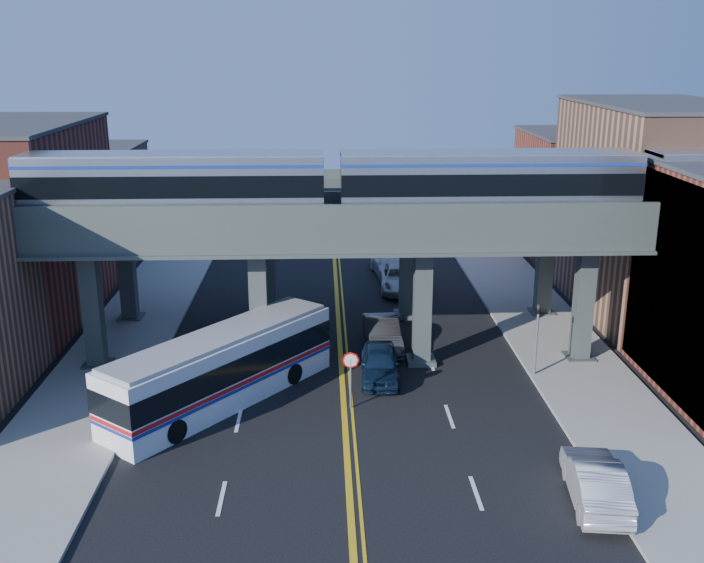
{
  "coord_description": "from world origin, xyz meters",
  "views": [
    {
      "loc": [
        -0.84,
        -28.27,
        15.23
      ],
      "look_at": [
        0.51,
        6.95,
        4.6
      ],
      "focal_mm": 40.0,
      "sensor_mm": 36.0,
      "label": 1
    }
  ],
  "objects_px": {
    "traffic_signal": "(537,332)",
    "car_lane_c": "(400,278)",
    "transit_bus": "(222,369)",
    "car_lane_b": "(382,333)",
    "stop_sign": "(351,371)",
    "car_lane_d": "(393,264)",
    "car_parked_curb": "(595,481)",
    "transit_train": "(488,182)",
    "car_lane_a": "(380,364)"
  },
  "relations": [
    {
      "from": "transit_bus",
      "to": "car_lane_a",
      "type": "bearing_deg",
      "value": -33.56
    },
    {
      "from": "car_lane_b",
      "to": "car_lane_d",
      "type": "relative_size",
      "value": 0.78
    },
    {
      "from": "transit_bus",
      "to": "stop_sign",
      "type": "bearing_deg",
      "value": -59.55
    },
    {
      "from": "car_lane_a",
      "to": "car_lane_c",
      "type": "distance_m",
      "value": 14.4
    },
    {
      "from": "car_lane_c",
      "to": "car_parked_curb",
      "type": "relative_size",
      "value": 1.16
    },
    {
      "from": "stop_sign",
      "to": "traffic_signal",
      "type": "xyz_separation_m",
      "value": [
        8.9,
        3.0,
        0.54
      ]
    },
    {
      "from": "car_lane_c",
      "to": "car_parked_curb",
      "type": "height_order",
      "value": "car_parked_curb"
    },
    {
      "from": "car_lane_a",
      "to": "car_lane_b",
      "type": "relative_size",
      "value": 0.93
    },
    {
      "from": "car_lane_c",
      "to": "transit_train",
      "type": "bearing_deg",
      "value": -75.87
    },
    {
      "from": "traffic_signal",
      "to": "car_parked_curb",
      "type": "xyz_separation_m",
      "value": [
        -0.7,
        -10.67,
        -1.51
      ]
    },
    {
      "from": "car_parked_curb",
      "to": "car_lane_b",
      "type": "bearing_deg",
      "value": -59.73
    },
    {
      "from": "traffic_signal",
      "to": "car_lane_c",
      "type": "xyz_separation_m",
      "value": [
        -5.08,
        14.3,
        -1.53
      ]
    },
    {
      "from": "transit_train",
      "to": "car_lane_c",
      "type": "distance_m",
      "value": 15.12
    },
    {
      "from": "traffic_signal",
      "to": "car_parked_curb",
      "type": "relative_size",
      "value": 0.85
    },
    {
      "from": "stop_sign",
      "to": "car_lane_a",
      "type": "height_order",
      "value": "stop_sign"
    },
    {
      "from": "stop_sign",
      "to": "car_lane_a",
      "type": "xyz_separation_m",
      "value": [
        1.5,
        3.09,
        -0.99
      ]
    },
    {
      "from": "transit_train",
      "to": "stop_sign",
      "type": "height_order",
      "value": "transit_train"
    },
    {
      "from": "transit_train",
      "to": "car_lane_a",
      "type": "distance_m",
      "value": 9.98
    },
    {
      "from": "car_lane_c",
      "to": "transit_bus",
      "type": "bearing_deg",
      "value": -118.74
    },
    {
      "from": "car_lane_b",
      "to": "traffic_signal",
      "type": "bearing_deg",
      "value": -32.87
    },
    {
      "from": "stop_sign",
      "to": "car_lane_d",
      "type": "bearing_deg",
      "value": 79.91
    },
    {
      "from": "traffic_signal",
      "to": "car_lane_d",
      "type": "relative_size",
      "value": 0.66
    },
    {
      "from": "transit_train",
      "to": "car_lane_a",
      "type": "xyz_separation_m",
      "value": [
        -5.15,
        -1.91,
        -8.34
      ]
    },
    {
      "from": "car_lane_a",
      "to": "stop_sign",
      "type": "bearing_deg",
      "value": -113.18
    },
    {
      "from": "transit_bus",
      "to": "car_parked_curb",
      "type": "relative_size",
      "value": 2.27
    },
    {
      "from": "car_parked_curb",
      "to": "traffic_signal",
      "type": "bearing_deg",
      "value": -86.56
    },
    {
      "from": "stop_sign",
      "to": "traffic_signal",
      "type": "distance_m",
      "value": 9.41
    },
    {
      "from": "car_lane_d",
      "to": "car_parked_curb",
      "type": "height_order",
      "value": "car_lane_d"
    },
    {
      "from": "car_lane_c",
      "to": "car_parked_curb",
      "type": "xyz_separation_m",
      "value": [
        4.38,
        -24.96,
        0.02
      ]
    },
    {
      "from": "car_lane_a",
      "to": "car_parked_curb",
      "type": "height_order",
      "value": "car_parked_curb"
    },
    {
      "from": "traffic_signal",
      "to": "transit_bus",
      "type": "height_order",
      "value": "traffic_signal"
    },
    {
      "from": "traffic_signal",
      "to": "car_lane_a",
      "type": "bearing_deg",
      "value": 179.33
    },
    {
      "from": "transit_train",
      "to": "transit_bus",
      "type": "bearing_deg",
      "value": -161.37
    },
    {
      "from": "transit_bus",
      "to": "car_lane_a",
      "type": "relative_size",
      "value": 2.43
    },
    {
      "from": "traffic_signal",
      "to": "car_lane_c",
      "type": "relative_size",
      "value": 0.74
    },
    {
      "from": "car_lane_c",
      "to": "car_parked_curb",
      "type": "bearing_deg",
      "value": -78.87
    },
    {
      "from": "traffic_signal",
      "to": "car_lane_a",
      "type": "distance_m",
      "value": 7.56
    },
    {
      "from": "transit_train",
      "to": "transit_bus",
      "type": "xyz_separation_m",
      "value": [
        -12.29,
        -4.14,
        -7.53
      ]
    },
    {
      "from": "transit_bus",
      "to": "car_lane_d",
      "type": "height_order",
      "value": "transit_bus"
    },
    {
      "from": "car_lane_c",
      "to": "traffic_signal",
      "type": "bearing_deg",
      "value": -69.26
    },
    {
      "from": "transit_bus",
      "to": "car_lane_b",
      "type": "height_order",
      "value": "transit_bus"
    },
    {
      "from": "car_lane_a",
      "to": "car_lane_b",
      "type": "bearing_deg",
      "value": 86.74
    },
    {
      "from": "stop_sign",
      "to": "car_parked_curb",
      "type": "xyz_separation_m",
      "value": [
        8.2,
        -7.67,
        -0.97
      ]
    },
    {
      "from": "car_lane_a",
      "to": "car_lane_d",
      "type": "height_order",
      "value": "car_lane_d"
    },
    {
      "from": "transit_bus",
      "to": "car_lane_b",
      "type": "distance_m",
      "value": 9.82
    },
    {
      "from": "stop_sign",
      "to": "traffic_signal",
      "type": "relative_size",
      "value": 0.64
    },
    {
      "from": "car_lane_a",
      "to": "transit_bus",
      "type": "bearing_deg",
      "value": -159.92
    },
    {
      "from": "transit_train",
      "to": "car_lane_a",
      "type": "height_order",
      "value": "transit_train"
    },
    {
      "from": "car_lane_c",
      "to": "car_parked_curb",
      "type": "distance_m",
      "value": 25.34
    },
    {
      "from": "transit_train",
      "to": "stop_sign",
      "type": "relative_size",
      "value": 16.41
    }
  ]
}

